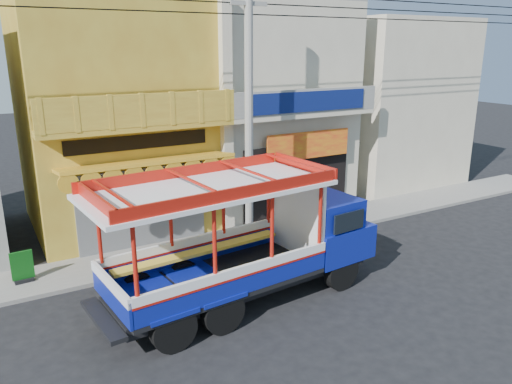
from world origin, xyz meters
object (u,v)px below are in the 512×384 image
(potted_plant_a, at_px, (334,206))
(potted_plant_b, at_px, (326,203))
(green_sign, at_px, (23,269))
(potted_plant_c, at_px, (329,204))
(utility_pole, at_px, (253,93))
(songthaew_truck, at_px, (260,236))

(potted_plant_a, distance_m, potted_plant_b, 0.35)
(green_sign, distance_m, potted_plant_c, 10.68)
(green_sign, bearing_deg, utility_pole, -5.95)
(songthaew_truck, xyz_separation_m, potted_plant_a, (5.42, 3.74, -1.13))
(potted_plant_b, bearing_deg, songthaew_truck, 72.19)
(potted_plant_a, relative_size, potted_plant_b, 0.91)
(songthaew_truck, relative_size, potted_plant_c, 7.29)
(utility_pole, xyz_separation_m, green_sign, (-6.91, 0.72, -4.53))
(songthaew_truck, distance_m, potted_plant_b, 6.75)
(potted_plant_a, bearing_deg, green_sign, 132.46)
(utility_pole, xyz_separation_m, potted_plant_b, (3.82, 1.08, -4.42))
(utility_pole, xyz_separation_m, potted_plant_a, (3.96, 0.76, -4.46))
(green_sign, xyz_separation_m, potted_plant_c, (10.68, 0.15, 0.15))
(utility_pole, xyz_separation_m, potted_plant_c, (3.77, 0.87, -4.38))
(green_sign, xyz_separation_m, potted_plant_b, (10.74, 0.36, 0.12))
(utility_pole, relative_size, potted_plant_c, 26.37)
(utility_pole, distance_m, potted_plant_c, 5.84)
(potted_plant_a, bearing_deg, utility_pole, 143.13)
(potted_plant_a, height_order, potted_plant_c, potted_plant_c)
(green_sign, height_order, potted_plant_b, potted_plant_b)
(utility_pole, bearing_deg, potted_plant_c, 12.97)
(songthaew_truck, height_order, potted_plant_b, songthaew_truck)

